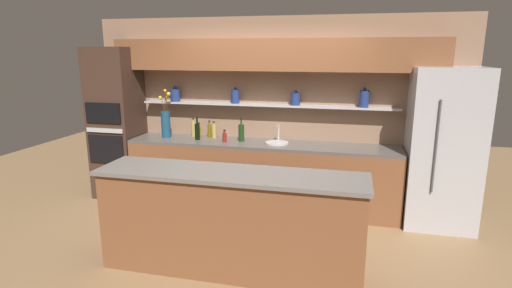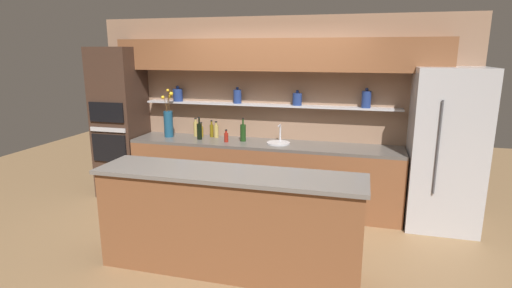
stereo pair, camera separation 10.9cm
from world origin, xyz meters
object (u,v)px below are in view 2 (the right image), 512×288
Objects in this scene: refrigerator at (445,150)px; bottle_spirit_4 at (216,131)px; oven_tower at (121,123)px; bottle_wine_3 at (243,133)px; bottle_spirit_5 at (196,129)px; bottle_oil_2 at (201,131)px; bottle_sauce_1 at (226,137)px; bottle_oil_6 at (212,130)px; bottle_wine_0 at (199,131)px; sink_fixture at (278,142)px; flower_vase at (168,122)px.

refrigerator reaches higher than bottle_spirit_4.
oven_tower is 1.90m from bottle_wine_3.
oven_tower is at bearing -171.41° from bottle_spirit_5.
bottle_oil_2 is (1.23, 0.15, -0.09)m from oven_tower.
bottle_sauce_1 is at bearing -45.30° from bottle_spirit_4.
bottle_oil_6 is at bearing 10.75° from bottle_oil_2.
bottle_wine_0 reaches higher than bottle_oil_2.
sink_fixture is at bearing -2.22° from bottle_wine_3.
sink_fixture is 1.46× the size of bottle_oil_2.
bottle_spirit_5 is at bearing 166.19° from bottle_oil_2.
bottle_sauce_1 is at bearing -179.17° from refrigerator.
oven_tower is 2.41m from sink_fixture.
refrigerator is 3.70m from flower_vase.
sink_fixture is 1.28× the size of bottle_oil_6.
bottle_spirit_4 is (-0.44, 0.13, -0.02)m from bottle_wine_3.
refrigerator is 3.20m from bottle_wine_0.
oven_tower is at bearing -179.72° from sink_fixture.
bottle_spirit_4 is at bearing 176.26° from refrigerator.
refrigerator is 2.84× the size of flower_vase.
bottle_wine_3 is at bearing 4.34° from bottle_wine_0.
flower_vase is 2.12× the size of bottle_wine_3.
bottle_oil_6 is (-0.31, 0.25, 0.03)m from bottle_sauce_1.
sink_fixture reaches higher than bottle_sauce_1.
bottle_sauce_1 is at bearing -24.09° from bottle_spirit_5.
refrigerator is 7.30× the size of bottle_spirit_5.
bottle_sauce_1 is 0.33m from bottle_spirit_4.
bottle_spirit_4 is (-3.01, 0.20, 0.04)m from refrigerator.
bottle_wine_0 is (0.50, -0.05, -0.10)m from flower_vase.
bottle_sauce_1 is (-0.71, -0.09, 0.05)m from sink_fixture.
refrigerator reaches higher than bottle_spirit_5.
bottle_spirit_5 reaches higher than bottle_oil_6.
bottle_wine_3 reaches higher than bottle_wine_0.
sink_fixture is 0.96× the size of bottle_wine_3.
bottle_spirit_4 is at bearing 6.26° from oven_tower.
bottle_spirit_5 is at bearing 176.42° from refrigerator.
bottle_sauce_1 is (1.69, -0.08, -0.11)m from oven_tower.
bottle_spirit_5 is at bearing -178.79° from bottle_oil_6.
sink_fixture is 1.28m from bottle_spirit_5.
bottle_spirit_4 is at bearing -12.52° from bottle_oil_6.
flower_vase is (-3.69, 0.07, 0.16)m from refrigerator.
oven_tower is 1.70m from bottle_sauce_1.
bottle_oil_6 is (0.25, 0.01, -0.01)m from bottle_spirit_5.
bottle_oil_2 is (-0.46, 0.23, 0.01)m from bottle_sauce_1.
flower_vase is at bearing 179.33° from sink_fixture.
refrigerator is 8.02× the size of bottle_oil_6.
oven_tower is 8.18× the size of bottle_spirit_5.
flower_vase is 0.64m from bottle_oil_6.
oven_tower is 1.24m from bottle_oil_2.
bottle_spirit_4 is 0.97× the size of bottle_oil_6.
sink_fixture is at bearing -8.88° from bottle_spirit_4.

